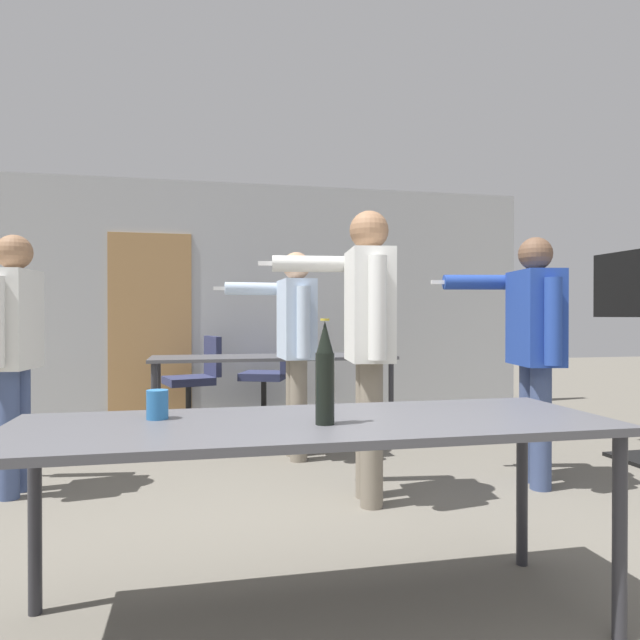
# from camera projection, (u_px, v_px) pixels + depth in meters

# --- Properties ---
(back_wall) EXTENTS (6.76, 0.12, 2.66)m
(back_wall) POSITION_uv_depth(u_px,v_px,m) (246.00, 299.00, 6.63)
(back_wall) COLOR #B2B5B7
(back_wall) RESTS_ON ground_plane
(conference_table_near) EXTENTS (2.16, 0.73, 0.75)m
(conference_table_near) POSITION_uv_depth(u_px,v_px,m) (315.00, 438.00, 2.06)
(conference_table_near) COLOR #4C4C51
(conference_table_near) RESTS_ON ground_plane
(conference_table_far) EXTENTS (2.27, 0.65, 0.75)m
(conference_table_far) POSITION_uv_depth(u_px,v_px,m) (274.00, 363.00, 5.38)
(conference_table_far) COLOR #4C4C51
(conference_table_far) RESTS_ON ground_plane
(person_near_casual) EXTENTS (0.78, 0.71, 1.76)m
(person_near_casual) POSITION_uv_depth(u_px,v_px,m) (367.00, 326.00, 3.44)
(person_near_casual) COLOR slate
(person_near_casual) RESTS_ON ground_plane
(person_left_plaid) EXTENTS (0.73, 0.64, 1.64)m
(person_left_plaid) POSITION_uv_depth(u_px,v_px,m) (12.00, 337.00, 3.58)
(person_left_plaid) COLOR #3D4C75
(person_left_plaid) RESTS_ON ground_plane
(person_center_tall) EXTENTS (0.74, 0.73, 1.65)m
(person_center_tall) POSITION_uv_depth(u_px,v_px,m) (533.00, 336.00, 3.78)
(person_center_tall) COLOR #3D4C75
(person_center_tall) RESTS_ON ground_plane
(person_right_polo) EXTENTS (0.77, 0.64, 1.63)m
(person_right_polo) POSITION_uv_depth(u_px,v_px,m) (295.00, 335.00, 4.50)
(person_right_polo) COLOR slate
(person_right_polo) RESTS_ON ground_plane
(office_chair_side_rolled) EXTENTS (0.62, 0.58, 0.91)m
(office_chair_side_rolled) POSITION_uv_depth(u_px,v_px,m) (196.00, 383.00, 5.99)
(office_chair_side_rolled) COLOR black
(office_chair_side_rolled) RESTS_ON ground_plane
(office_chair_far_left) EXTENTS (0.64, 0.60, 0.93)m
(office_chair_far_left) POSITION_uv_depth(u_px,v_px,m) (271.00, 379.00, 6.21)
(office_chair_far_left) COLOR black
(office_chair_far_left) RESTS_ON ground_plane
(beer_bottle) EXTENTS (0.07, 0.07, 0.37)m
(beer_bottle) POSITION_uv_depth(u_px,v_px,m) (325.00, 375.00, 1.99)
(beer_bottle) COLOR black
(beer_bottle) RESTS_ON conference_table_near
(drink_cup) EXTENTS (0.08, 0.08, 0.11)m
(drink_cup) POSITION_uv_depth(u_px,v_px,m) (157.00, 405.00, 2.09)
(drink_cup) COLOR #2866A3
(drink_cup) RESTS_ON conference_table_near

